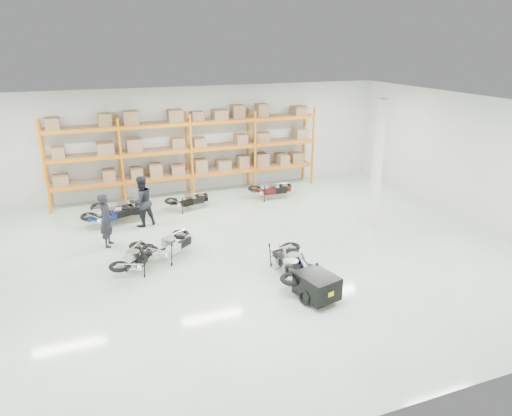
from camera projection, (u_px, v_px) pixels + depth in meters
name	position (u px, v px, depth m)	size (l,w,h in m)	color
room	(237.00, 186.00, 13.39)	(18.00, 18.00, 18.00)	silver
pallet_rack	(189.00, 143.00, 19.06)	(11.28, 0.98, 3.62)	orange
structural_column	(377.00, 166.00, 15.55)	(0.25, 0.25, 4.50)	white
moto_blue_centre	(295.00, 263.00, 12.51)	(0.78, 1.76, 1.08)	#070E47
moto_silver_left	(170.00, 241.00, 13.94)	(0.75, 1.69, 1.03)	silver
moto_black_far_left	(135.00, 254.00, 13.16)	(0.72, 1.62, 0.99)	black
moto_touring_right	(291.00, 256.00, 12.95)	(0.77, 1.73, 1.06)	black
trailer	(317.00, 286.00, 11.58)	(1.03, 1.77, 0.72)	black
moto_back_a	(110.00, 211.00, 16.38)	(0.77, 1.73, 1.06)	navy
moto_back_b	(121.00, 205.00, 16.76)	(0.85, 1.92, 1.17)	silver
moto_back_c	(188.00, 198.00, 17.92)	(0.69, 1.56, 0.95)	black
moto_back_d	(272.00, 187.00, 19.17)	(0.73, 1.64, 1.01)	#450D0F
person_left	(107.00, 220.00, 14.55)	(0.64, 0.42, 1.77)	black
person_back	(142.00, 201.00, 16.15)	(0.90, 0.70, 1.84)	black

